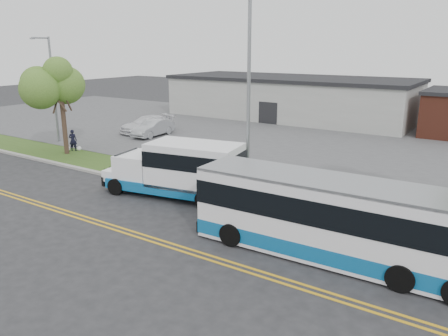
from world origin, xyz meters
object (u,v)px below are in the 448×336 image
Objects in this scene: tree_west at (60,81)px; streetlight_near at (248,93)px; parked_car_a at (153,128)px; pedestrian at (73,140)px; parked_car_b at (147,124)px; streetlight_far at (52,86)px; shuttle_bus at (182,168)px; transit_bus at (336,220)px.

streetlight_near is (15.00, -0.47, 0.11)m from tree_west.
parked_car_a is (0.84, 8.04, -4.34)m from tree_west.
parked_car_b is at bearing -120.02° from pedestrian.
parked_car_b is at bearing 64.57° from streetlight_far.
tree_west is 10.01m from parked_car_b.
streetlight_near is at bearing -1.80° from tree_west.
shuttle_bus is 17.49m from parked_car_b.
streetlight_far is 0.76× the size of transit_bus.
streetlight_far is at bearing 171.95° from streetlight_near.
shuttle_bus is at bearing -142.33° from streetlight_near.
shuttle_bus is 1.56× the size of parked_car_b.
transit_bus is (6.17, -4.22, -3.77)m from streetlight_near.
shuttle_bus is at bearing -24.71° from parked_car_b.
parked_car_b is at bearing 146.43° from transit_bus.
streetlight_near is 15.94m from pedestrian.
shuttle_bus is (-2.59, -2.00, -3.72)m from streetlight_near.
streetlight_near is 6.13× the size of pedestrian.
transit_bus is at bearing -34.99° from parked_car_a.
tree_west is 15.01m from streetlight_near.
streetlight_far reaches higher than shuttle_bus.
pedestrian is 0.37× the size of parked_car_a.
tree_west is at bearing 158.67° from shuttle_bus.
streetlight_near is 17.11m from parked_car_a.
streetlight_far reaches higher than parked_car_a.
parked_car_a is (-14.16, 8.51, -4.45)m from streetlight_near.
streetlight_far reaches higher than transit_bus.
shuttle_bus is 13.11m from pedestrian.
streetlight_near is 18.92m from parked_car_b.
transit_bus reaches higher than parked_car_a.
transit_bus is 6.79× the size of pedestrian.
transit_bus is at bearing -24.26° from shuttle_bus.
streetlight_near reaches higher than streetlight_far.
transit_bus is at bearing -34.39° from streetlight_near.
shuttle_bus reaches higher than parked_car_b.
streetlight_near is 1.24× the size of shuttle_bus.
parked_car_a is (4.84, 5.83, -3.69)m from streetlight_far.
pedestrian is (-15.28, 1.27, -4.36)m from streetlight_near.
pedestrian is 8.21m from parked_car_b.
streetlight_near is at bearing 144.01° from transit_bus.
parked_car_a is 1.88m from parked_car_b.
shuttle_bus is 9.04m from transit_bus.
tree_west is 0.90× the size of shuttle_bus.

